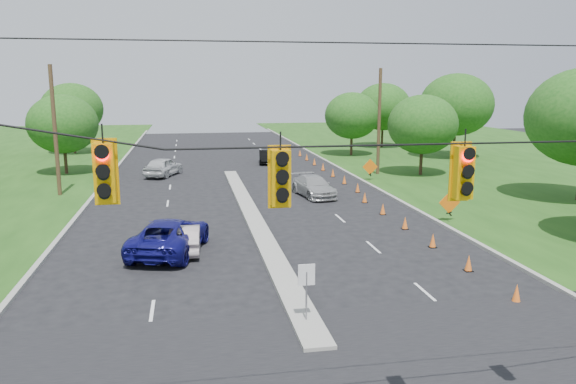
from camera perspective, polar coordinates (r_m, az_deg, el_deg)
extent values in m
cube|color=gray|center=(41.94, -18.94, -0.25)|extent=(0.25, 110.00, 0.16)
cube|color=gray|center=(43.65, 8.26, 0.65)|extent=(0.25, 110.00, 0.16)
cube|color=gray|center=(32.83, -3.62, -2.65)|extent=(1.00, 34.00, 0.18)
cylinder|color=gray|center=(18.40, 1.88, -10.76)|extent=(0.06, 0.06, 1.80)
cube|color=white|center=(18.12, 1.89, -8.40)|extent=(0.55, 0.04, 0.70)
cylinder|color=black|center=(10.39, 10.26, 6.91)|extent=(24.00, 0.04, 0.04)
cube|color=#F7AC04|center=(9.92, -18.12, 1.85)|extent=(0.34, 0.24, 1.00)
cube|color=#F7AC04|center=(9.98, -0.76, 1.43)|extent=(0.34, 0.24, 1.00)
cube|color=#F7AC04|center=(11.10, 17.37, 1.90)|extent=(0.34, 0.24, 1.00)
cylinder|color=#422D1C|center=(41.79, -22.59, 5.71)|extent=(0.28, 0.28, 9.00)
cylinder|color=#422D1C|center=(48.58, 9.24, 7.01)|extent=(0.28, 0.28, 9.00)
cone|color=orange|center=(21.92, 22.20, -9.50)|extent=(0.32, 0.32, 0.70)
cone|color=orange|center=(24.76, 17.88, -6.88)|extent=(0.32, 0.32, 0.70)
cone|color=orange|center=(27.76, 14.50, -4.78)|extent=(0.32, 0.32, 0.70)
cone|color=orange|center=(30.86, 11.80, -3.08)|extent=(0.32, 0.32, 0.70)
cone|color=orange|center=(34.03, 9.61, -1.70)|extent=(0.32, 0.32, 0.70)
cone|color=orange|center=(37.27, 7.80, -0.55)|extent=(0.32, 0.32, 0.70)
cone|color=orange|center=(40.72, 7.09, 0.45)|extent=(0.32, 0.32, 0.70)
cone|color=orange|center=(44.02, 5.75, 1.26)|extent=(0.32, 0.32, 0.70)
cone|color=orange|center=(47.35, 4.59, 1.96)|extent=(0.32, 0.32, 0.70)
cone|color=orange|center=(50.71, 3.58, 2.57)|extent=(0.32, 0.32, 0.70)
cone|color=orange|center=(54.08, 2.70, 3.10)|extent=(0.32, 0.32, 0.70)
cone|color=orange|center=(57.46, 1.92, 3.57)|extent=(0.32, 0.32, 0.70)
cone|color=orange|center=(60.86, 1.22, 3.99)|extent=(0.32, 0.32, 0.70)
cube|color=black|center=(32.91, 16.04, -2.05)|extent=(0.06, 0.58, 0.26)
cube|color=black|center=(32.91, 16.04, -2.05)|extent=(0.06, 0.58, 0.26)
cube|color=orange|center=(32.79, 16.09, -1.03)|extent=(1.27, 0.05, 1.27)
cube|color=black|center=(45.64, 8.32, 1.80)|extent=(0.06, 0.58, 0.26)
cube|color=black|center=(45.64, 8.32, 1.80)|extent=(0.06, 0.58, 0.26)
cube|color=orange|center=(45.55, 8.34, 2.55)|extent=(1.27, 0.05, 1.27)
cylinder|color=black|center=(52.16, -21.66, 3.06)|extent=(0.28, 0.28, 2.52)
ellipsoid|color=#194C14|center=(51.87, -21.90, 6.43)|extent=(5.88, 5.88, 5.04)
cylinder|color=black|center=(67.16, -20.89, 4.86)|extent=(0.28, 0.28, 2.88)
ellipsoid|color=#194C14|center=(66.92, -21.09, 7.86)|extent=(6.72, 6.72, 5.76)
cylinder|color=black|center=(49.25, 13.36, 3.12)|extent=(0.28, 0.28, 2.52)
ellipsoid|color=#194C14|center=(48.94, 13.52, 6.69)|extent=(5.88, 5.88, 5.04)
cylinder|color=black|center=(61.59, 16.53, 4.81)|extent=(0.28, 0.28, 3.24)
ellipsoid|color=#194C14|center=(61.33, 16.73, 8.49)|extent=(7.56, 7.56, 6.48)
cylinder|color=black|center=(70.11, 9.54, 5.65)|extent=(0.28, 0.28, 2.88)
ellipsoid|color=#194C14|center=(69.88, 9.64, 8.53)|extent=(6.72, 6.72, 5.76)
cylinder|color=black|center=(61.64, 6.46, 4.86)|extent=(0.28, 0.28, 2.52)
ellipsoid|color=#194C14|center=(61.39, 6.52, 7.72)|extent=(5.88, 5.88, 5.04)
imported|color=#B2A3A1|center=(26.66, -10.36, -4.61)|extent=(1.53, 3.92, 1.27)
imported|color=navy|center=(26.55, -11.91, -4.35)|extent=(4.14, 6.31, 1.61)
imported|color=#9D9D9D|center=(39.01, 2.63, 0.59)|extent=(2.70, 5.11, 1.41)
imported|color=#BDBDBF|center=(48.72, -12.56, 2.54)|extent=(3.54, 5.12, 1.62)
imported|color=black|center=(55.28, -2.22, 3.59)|extent=(1.80, 4.05, 1.29)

